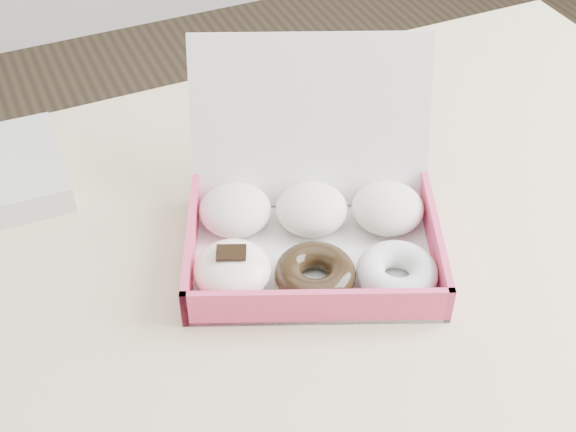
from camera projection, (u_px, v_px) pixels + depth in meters
name	position (u px, v px, depth m)	size (l,w,h in m)	color
table	(342.00, 272.00, 1.04)	(1.20, 0.80, 0.75)	tan
donut_box	(310.00, 225.00, 0.94)	(0.38, 0.37, 0.21)	white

